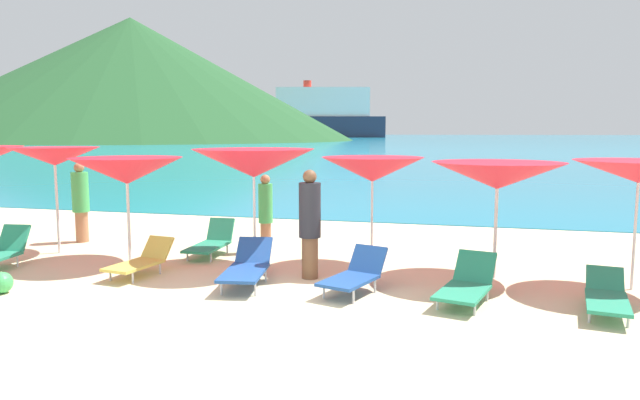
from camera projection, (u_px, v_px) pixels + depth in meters
name	position (u px, v px, depth m)	size (l,w,h in m)	color
ground_plane	(374.00, 219.00, 17.63)	(50.00, 100.00, 0.30)	beige
ocean_water	(463.00, 138.00, 227.34)	(650.00, 440.00, 0.02)	teal
headland_hill	(132.00, 80.00, 164.94)	(127.79, 127.79, 34.91)	#235128
umbrella_1	(54.00, 157.00, 11.80)	(1.92, 1.92, 2.22)	silver
umbrella_2	(127.00, 171.00, 11.00)	(2.30, 2.30, 2.05)	silver
umbrella_3	(254.00, 163.00, 10.59)	(2.46, 2.46, 2.22)	silver
umbrella_4	(372.00, 170.00, 10.68)	(1.92, 1.92, 2.07)	silver
umbrella_5	(497.00, 176.00, 9.77)	(2.39, 2.39, 2.02)	silver
umbrella_6	(639.00, 172.00, 9.02)	(2.16, 2.16, 2.09)	silver
lounge_chair_0	(355.00, 274.00, 9.01)	(0.97, 1.43, 0.67)	#1E478C
lounge_chair_1	(141.00, 260.00, 10.12)	(0.73, 1.40, 0.61)	#D8BF4C
lounge_chair_2	(211.00, 242.00, 11.77)	(0.62, 1.49, 0.69)	#268C66
lounge_chair_3	(607.00, 296.00, 8.05)	(0.76, 1.64, 0.51)	#268C66
lounge_chair_7	(467.00, 284.00, 8.54)	(0.95, 1.59, 0.66)	#268C66
lounge_chair_9	(247.00, 266.00, 9.50)	(0.88, 1.74, 0.67)	#1E478C
beachgoer_0	(81.00, 200.00, 13.13)	(0.38, 0.38, 1.84)	#A3704C
beachgoer_1	(310.00, 222.00, 9.85)	(0.38, 0.38, 1.89)	brown
beachgoer_2	(266.00, 211.00, 12.02)	(0.30, 0.30, 1.65)	#A3704C
beach_ball	(1.00, 283.00, 9.00)	(0.34, 0.34, 0.34)	#3FB259
cruise_ship	(323.00, 116.00, 246.61)	(54.04, 22.73, 24.24)	#262D47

